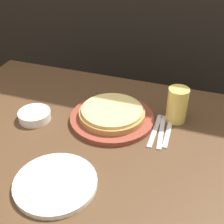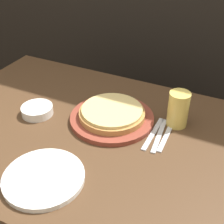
# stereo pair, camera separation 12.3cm
# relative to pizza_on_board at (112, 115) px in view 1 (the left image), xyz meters

# --- Properties ---
(dining_table) EXTENTS (1.32, 0.92, 0.76)m
(dining_table) POSITION_rel_pizza_on_board_xyz_m (-0.06, -0.10, -0.41)
(dining_table) COLOR #4C331E
(dining_table) RESTS_ON ground_plane
(pizza_on_board) EXTENTS (0.34, 0.34, 0.06)m
(pizza_on_board) POSITION_rel_pizza_on_board_xyz_m (0.00, 0.00, 0.00)
(pizza_on_board) COLOR brown
(pizza_on_board) RESTS_ON dining_table
(beer_glass) EXTENTS (0.08, 0.08, 0.14)m
(beer_glass) POSITION_rel_pizza_on_board_xyz_m (0.24, 0.09, 0.05)
(beer_glass) COLOR #E5C65B
(beer_glass) RESTS_ON dining_table
(dinner_plate) EXTENTS (0.26, 0.26, 0.02)m
(dinner_plate) POSITION_rel_pizza_on_board_xyz_m (-0.05, -0.39, -0.01)
(dinner_plate) COLOR white
(dinner_plate) RESTS_ON dining_table
(side_bowl) EXTENTS (0.13, 0.13, 0.04)m
(side_bowl) POSITION_rel_pizza_on_board_xyz_m (-0.30, -0.09, -0.01)
(side_bowl) COLOR white
(side_bowl) RESTS_ON dining_table
(fork) EXTENTS (0.02, 0.21, 0.00)m
(fork) POSITION_rel_pizza_on_board_xyz_m (0.18, -0.01, -0.02)
(fork) COLOR silver
(fork) RESTS_ON dining_table
(dinner_knife) EXTENTS (0.04, 0.21, 0.00)m
(dinner_knife) POSITION_rel_pizza_on_board_xyz_m (0.20, -0.01, -0.02)
(dinner_knife) COLOR silver
(dinner_knife) RESTS_ON dining_table
(spoon) EXTENTS (0.03, 0.18, 0.00)m
(spoon) POSITION_rel_pizza_on_board_xyz_m (0.23, -0.01, -0.02)
(spoon) COLOR silver
(spoon) RESTS_ON dining_table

